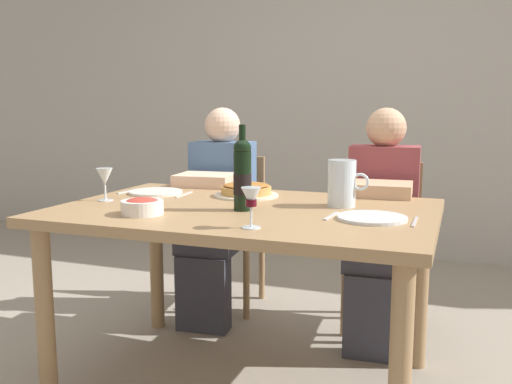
{
  "coord_description": "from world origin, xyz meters",
  "views": [
    {
      "loc": [
        0.81,
        -2.06,
        1.16
      ],
      "look_at": [
        0.02,
        0.08,
        0.81
      ],
      "focal_mm": 39.01,
      "sensor_mm": 36.0,
      "label": 1
    }
  ],
  "objects_px": {
    "dining_table": "(245,230)",
    "water_pitcher": "(342,186)",
    "wine_bottle": "(242,175)",
    "dinner_plate_left_setting": "(156,192)",
    "chair_right": "(385,233)",
    "wine_glass_right_diner": "(251,199)",
    "diner_right": "(381,219)",
    "chair_left": "(230,220)",
    "diner_left": "(217,207)",
    "wine_glass_left_diner": "(105,178)",
    "salad_bowl": "(142,206)",
    "dinner_plate_right_setting": "(372,218)",
    "baked_tart": "(246,190)"
  },
  "relations": [
    {
      "from": "wine_bottle",
      "to": "dinner_plate_left_setting",
      "type": "distance_m",
      "value": 0.62
    },
    {
      "from": "salad_bowl",
      "to": "chair_left",
      "type": "relative_size",
      "value": 0.18
    },
    {
      "from": "wine_bottle",
      "to": "chair_right",
      "type": "bearing_deg",
      "value": 65.87
    },
    {
      "from": "dining_table",
      "to": "wine_glass_left_diner",
      "type": "relative_size",
      "value": 10.57
    },
    {
      "from": "dining_table",
      "to": "chair_left",
      "type": "xyz_separation_m",
      "value": [
        -0.46,
        0.92,
        -0.17
      ]
    },
    {
      "from": "dinner_plate_right_setting",
      "to": "diner_left",
      "type": "height_order",
      "value": "diner_left"
    },
    {
      "from": "dining_table",
      "to": "wine_glass_left_diner",
      "type": "height_order",
      "value": "wine_glass_left_diner"
    },
    {
      "from": "dinner_plate_right_setting",
      "to": "salad_bowl",
      "type": "bearing_deg",
      "value": -166.09
    },
    {
      "from": "wine_glass_left_diner",
      "to": "chair_left",
      "type": "bearing_deg",
      "value": 79.99
    },
    {
      "from": "wine_glass_left_diner",
      "to": "diner_left",
      "type": "relative_size",
      "value": 0.12
    },
    {
      "from": "dinner_plate_left_setting",
      "to": "diner_left",
      "type": "relative_size",
      "value": 0.22
    },
    {
      "from": "water_pitcher",
      "to": "wine_glass_right_diner",
      "type": "xyz_separation_m",
      "value": [
        -0.2,
        -0.51,
        0.01
      ]
    },
    {
      "from": "chair_right",
      "to": "diner_right",
      "type": "bearing_deg",
      "value": 89.5
    },
    {
      "from": "wine_glass_left_diner",
      "to": "dinner_plate_left_setting",
      "type": "distance_m",
      "value": 0.29
    },
    {
      "from": "dining_table",
      "to": "baked_tart",
      "type": "relative_size",
      "value": 5.1
    },
    {
      "from": "chair_left",
      "to": "dinner_plate_left_setting",
      "type": "bearing_deg",
      "value": 78.82
    },
    {
      "from": "salad_bowl",
      "to": "chair_right",
      "type": "xyz_separation_m",
      "value": [
        0.76,
        1.17,
        -0.3
      ]
    },
    {
      "from": "diner_right",
      "to": "baked_tart",
      "type": "bearing_deg",
      "value": 32.49
    },
    {
      "from": "chair_right",
      "to": "dinner_plate_left_setting",
      "type": "bearing_deg",
      "value": 32.72
    },
    {
      "from": "water_pitcher",
      "to": "baked_tart",
      "type": "xyz_separation_m",
      "value": [
        -0.46,
        0.11,
        -0.06
      ]
    },
    {
      "from": "wine_glass_right_diner",
      "to": "chair_left",
      "type": "height_order",
      "value": "wine_glass_right_diner"
    },
    {
      "from": "chair_right",
      "to": "diner_right",
      "type": "relative_size",
      "value": 0.75
    },
    {
      "from": "dinner_plate_left_setting",
      "to": "baked_tart",
      "type": "bearing_deg",
      "value": 9.15
    },
    {
      "from": "dining_table",
      "to": "dinner_plate_right_setting",
      "type": "distance_m",
      "value": 0.53
    },
    {
      "from": "wine_glass_right_diner",
      "to": "diner_left",
      "type": "bearing_deg",
      "value": 120.0
    },
    {
      "from": "salad_bowl",
      "to": "chair_left",
      "type": "distance_m",
      "value": 1.24
    },
    {
      "from": "chair_right",
      "to": "wine_glass_right_diner",
      "type": "bearing_deg",
      "value": 74.27
    },
    {
      "from": "water_pitcher",
      "to": "diner_left",
      "type": "distance_m",
      "value": 0.98
    },
    {
      "from": "salad_bowl",
      "to": "dinner_plate_right_setting",
      "type": "relative_size",
      "value": 0.63
    },
    {
      "from": "chair_left",
      "to": "chair_right",
      "type": "height_order",
      "value": "same"
    },
    {
      "from": "baked_tart",
      "to": "wine_glass_left_diner",
      "type": "relative_size",
      "value": 2.07
    },
    {
      "from": "wine_bottle",
      "to": "diner_right",
      "type": "height_order",
      "value": "diner_right"
    },
    {
      "from": "dining_table",
      "to": "water_pitcher",
      "type": "height_order",
      "value": "water_pitcher"
    },
    {
      "from": "salad_bowl",
      "to": "dinner_plate_right_setting",
      "type": "distance_m",
      "value": 0.86
    },
    {
      "from": "baked_tart",
      "to": "diner_right",
      "type": "height_order",
      "value": "diner_right"
    },
    {
      "from": "wine_bottle",
      "to": "salad_bowl",
      "type": "height_order",
      "value": "wine_bottle"
    },
    {
      "from": "wine_bottle",
      "to": "wine_glass_right_diner",
      "type": "height_order",
      "value": "wine_bottle"
    },
    {
      "from": "wine_bottle",
      "to": "water_pitcher",
      "type": "xyz_separation_m",
      "value": [
        0.35,
        0.22,
        -0.06
      ]
    },
    {
      "from": "diner_left",
      "to": "chair_right",
      "type": "distance_m",
      "value": 0.92
    },
    {
      "from": "wine_bottle",
      "to": "dinner_plate_left_setting",
      "type": "relative_size",
      "value": 1.34
    },
    {
      "from": "wine_bottle",
      "to": "chair_right",
      "type": "relative_size",
      "value": 0.39
    },
    {
      "from": "baked_tart",
      "to": "chair_right",
      "type": "bearing_deg",
      "value": 49.14
    },
    {
      "from": "wine_glass_left_diner",
      "to": "diner_left",
      "type": "bearing_deg",
      "value": 75.59
    },
    {
      "from": "salad_bowl",
      "to": "dining_table",
      "type": "bearing_deg",
      "value": 41.01
    },
    {
      "from": "salad_bowl",
      "to": "wine_glass_right_diner",
      "type": "xyz_separation_m",
      "value": [
        0.47,
        -0.08,
        0.07
      ]
    },
    {
      "from": "wine_glass_left_diner",
      "to": "dinner_plate_left_setting",
      "type": "bearing_deg",
      "value": 69.11
    },
    {
      "from": "dining_table",
      "to": "wine_bottle",
      "type": "height_order",
      "value": "wine_bottle"
    },
    {
      "from": "wine_glass_left_diner",
      "to": "wine_glass_right_diner",
      "type": "height_order",
      "value": "wine_glass_left_diner"
    },
    {
      "from": "water_pitcher",
      "to": "baked_tart",
      "type": "distance_m",
      "value": 0.48
    },
    {
      "from": "dinner_plate_right_setting",
      "to": "water_pitcher",
      "type": "bearing_deg",
      "value": 125.12
    }
  ]
}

